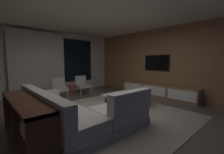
# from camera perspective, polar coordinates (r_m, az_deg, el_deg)

# --- Properties ---
(floor) EXTENTS (9.20, 9.20, 0.00)m
(floor) POSITION_cam_1_polar(r_m,az_deg,el_deg) (4.02, -3.25, -14.41)
(floor) COLOR #564C44
(back_wall_with_window) EXTENTS (6.60, 0.30, 2.70)m
(back_wall_with_window) POSITION_cam_1_polar(r_m,az_deg,el_deg) (6.94, -23.01, 5.08)
(back_wall_with_window) COLOR beige
(back_wall_with_window) RESTS_ON floor
(media_wall) EXTENTS (0.12, 7.80, 2.70)m
(media_wall) POSITION_cam_1_polar(r_m,az_deg,el_deg) (6.17, 19.41, 5.21)
(media_wall) COLOR #8E6642
(media_wall) RESTS_ON floor
(ceiling) EXTENTS (8.20, 8.20, 0.00)m
(ceiling) POSITION_cam_1_polar(r_m,az_deg,el_deg) (3.98, -3.51, 25.05)
(ceiling) COLOR beige
(area_rug) EXTENTS (3.20, 3.80, 0.01)m
(area_rug) POSITION_cam_1_polar(r_m,az_deg,el_deg) (4.16, 1.49, -13.57)
(area_rug) COLOR gray
(area_rug) RESTS_ON floor
(sectional_couch) EXTENTS (1.98, 2.50, 0.82)m
(sectional_couch) POSITION_cam_1_polar(r_m,az_deg,el_deg) (3.33, -14.10, -13.69)
(sectional_couch) COLOR gray
(sectional_couch) RESTS_ON floor
(coffee_table) EXTENTS (1.16, 1.16, 0.36)m
(coffee_table) POSITION_cam_1_polar(r_m,az_deg,el_deg) (4.75, 5.78, -8.82)
(coffee_table) COLOR #49281B
(coffee_table) RESTS_ON floor
(book_stack_on_coffee_table) EXTENTS (0.28, 0.21, 0.10)m
(book_stack_on_coffee_table) POSITION_cam_1_polar(r_m,az_deg,el_deg) (4.54, 4.60, -6.57)
(book_stack_on_coffee_table) COLOR #C29AC6
(book_stack_on_coffee_table) RESTS_ON coffee_table
(accent_chair_near_window) EXTENTS (0.58, 0.60, 0.78)m
(accent_chair_near_window) POSITION_cam_1_polar(r_m,az_deg,el_deg) (6.46, -11.51, -2.70)
(accent_chair_near_window) COLOR #B2ADA0
(accent_chair_near_window) RESTS_ON floor
(accent_chair_by_curtain) EXTENTS (0.65, 0.66, 0.78)m
(accent_chair_by_curtain) POSITION_cam_1_polar(r_m,az_deg,el_deg) (5.96, -19.78, -3.67)
(accent_chair_by_curtain) COLOR #B2ADA0
(accent_chair_by_curtain) RESTS_ON floor
(side_stool) EXTENTS (0.32, 0.32, 0.46)m
(side_stool) POSITION_cam_1_polar(r_m,az_deg,el_deg) (6.23, -15.39, -3.67)
(side_stool) COLOR red
(side_stool) RESTS_ON floor
(media_console) EXTENTS (0.46, 3.10, 0.52)m
(media_console) POSITION_cam_1_polar(r_m,az_deg,el_deg) (6.05, 17.31, -5.19)
(media_console) COLOR #8E6642
(media_console) RESTS_ON floor
(mounted_tv) EXTENTS (0.05, 1.06, 0.61)m
(mounted_tv) POSITION_cam_1_polar(r_m,az_deg,el_deg) (6.20, 16.89, 5.29)
(mounted_tv) COLOR black
(console_table_behind_couch) EXTENTS (0.40, 2.10, 0.74)m
(console_table_behind_couch) POSITION_cam_1_polar(r_m,az_deg,el_deg) (3.12, -30.75, -13.27)
(console_table_behind_couch) COLOR #49281B
(console_table_behind_couch) RESTS_ON floor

